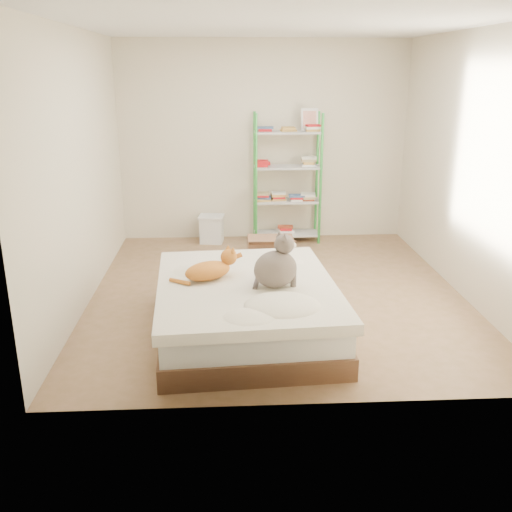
{
  "coord_description": "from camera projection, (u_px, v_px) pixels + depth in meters",
  "views": [
    {
      "loc": [
        -0.52,
        -5.53,
        2.22
      ],
      "look_at": [
        -0.25,
        -0.66,
        0.62
      ],
      "focal_mm": 40.0,
      "sensor_mm": 36.0,
      "label": 1
    }
  ],
  "objects": [
    {
      "name": "bed",
      "position": [
        246.0,
        308.0,
        4.96
      ],
      "size": [
        1.63,
        1.98,
        0.48
      ],
      "rotation": [
        0.0,
        0.0,
        0.06
      ],
      "color": "brown",
      "rests_on": "ground"
    },
    {
      "name": "orange_cat",
      "position": [
        208.0,
        269.0,
        4.92
      ],
      "size": [
        0.57,
        0.48,
        0.2
      ],
      "primitive_type": null,
      "rotation": [
        0.0,
        0.0,
        0.51
      ],
      "color": "orange",
      "rests_on": "bed"
    },
    {
      "name": "cardboard_box",
      "position": [
        271.0,
        254.0,
        6.6
      ],
      "size": [
        0.53,
        0.5,
        0.43
      ],
      "rotation": [
        0.0,
        0.0,
        -0.01
      ],
      "color": "brown",
      "rests_on": "ground"
    },
    {
      "name": "room",
      "position": [
        278.0,
        168.0,
        5.56
      ],
      "size": [
        3.81,
        4.21,
        2.61
      ],
      "color": "#967256",
      "rests_on": "ground"
    },
    {
      "name": "grey_cat",
      "position": [
        276.0,
        261.0,
        4.72
      ],
      "size": [
        0.49,
        0.45,
        0.46
      ],
      "primitive_type": null,
      "rotation": [
        0.0,
        0.0,
        1.92
      ],
      "color": "#78675E",
      "rests_on": "bed"
    },
    {
      "name": "white_bin",
      "position": [
        212.0,
        229.0,
        7.62
      ],
      "size": [
        0.36,
        0.32,
        0.37
      ],
      "rotation": [
        0.0,
        0.0,
        -0.13
      ],
      "color": "silver",
      "rests_on": "ground"
    },
    {
      "name": "shelf_unit",
      "position": [
        288.0,
        177.0,
        7.49
      ],
      "size": [
        0.88,
        0.36,
        1.74
      ],
      "color": "green",
      "rests_on": "ground"
    }
  ]
}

